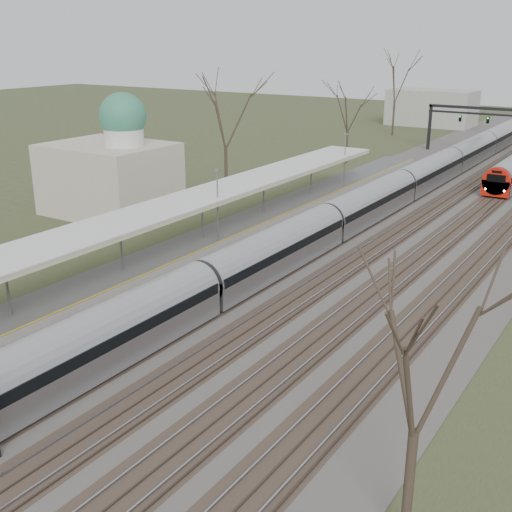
{
  "coord_description": "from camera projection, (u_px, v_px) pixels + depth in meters",
  "views": [
    {
      "loc": [
        17.64,
        -0.25,
        14.43
      ],
      "look_at": [
        -2.14,
        30.26,
        2.0
      ],
      "focal_mm": 45.0,
      "sensor_mm": 36.0,
      "label": 1
    }
  ],
  "objects": [
    {
      "name": "tree_east_near",
      "position": [
        421.0,
        350.0,
        17.04
      ],
      "size": [
        4.5,
        4.5,
        9.27
      ],
      "color": "#2D231C",
      "rests_on": "ground"
    },
    {
      "name": "train_near",
      "position": [
        401.0,
        187.0,
        58.56
      ],
      "size": [
        2.62,
        90.21,
        3.05
      ],
      "color": "#979AA1",
      "rests_on": "ground"
    },
    {
      "name": "platform",
      "position": [
        231.0,
        233.0,
        48.22
      ],
      "size": [
        3.5,
        69.0,
        1.0
      ],
      "primitive_type": "cube",
      "color": "#9E9B93",
      "rests_on": "ground"
    },
    {
      "name": "track_bed",
      "position": [
        429.0,
        206.0,
        57.46
      ],
      "size": [
        24.0,
        160.0,
        0.22
      ],
      "color": "#474442",
      "rests_on": "ground"
    },
    {
      "name": "dome_building",
      "position": [
        112.0,
        171.0,
        54.09
      ],
      "size": [
        10.0,
        8.0,
        10.3
      ],
      "color": "beige",
      "rests_on": "ground"
    },
    {
      "name": "canopy",
      "position": [
        193.0,
        200.0,
        43.53
      ],
      "size": [
        4.1,
        50.0,
        3.11
      ],
      "color": "slate",
      "rests_on": "platform"
    },
    {
      "name": "tree_west_far",
      "position": [
        225.0,
        112.0,
        58.22
      ],
      "size": [
        5.5,
        5.5,
        11.33
      ],
      "color": "#2D231C",
      "rests_on": "ground"
    },
    {
      "name": "signal_gantry",
      "position": [
        512.0,
        118.0,
        79.68
      ],
      "size": [
        21.0,
        0.59,
        6.08
      ],
      "color": "black",
      "rests_on": "ground"
    }
  ]
}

